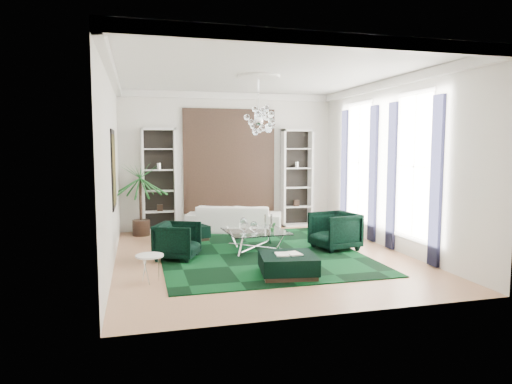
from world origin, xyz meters
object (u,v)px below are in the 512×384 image
object	(u,v)px
sofa	(234,218)
ottoman_side	(188,233)
side_table	(150,269)
palm	(140,189)
armchair_left	(178,241)
ottoman_front	(288,265)
armchair_right	(335,231)
coffee_table	(256,240)

from	to	relation	value
sofa	ottoman_side	bearing A→B (deg)	52.05
ottoman_side	side_table	bearing A→B (deg)	-106.86
sofa	ottoman_side	size ratio (longest dim) A/B	2.96
sofa	palm	xyz separation A→B (m)	(-2.45, 0.10, 0.86)
armchair_left	ottoman_front	distance (m)	2.52
sofa	palm	distance (m)	2.60
armchair_right	coffee_table	bearing A→B (deg)	-112.32
ottoman_side	palm	distance (m)	1.78
sofa	ottoman_front	distance (m)	4.40
armchair_left	armchair_right	world-z (taller)	armchair_right
armchair_left	side_table	bearing A→B (deg)	-177.98
sofa	armchair_right	xyz separation A→B (m)	(1.75, -2.65, 0.05)
ottoman_side	sofa	bearing A→B (deg)	32.20
sofa	ottoman_side	world-z (taller)	sofa
side_table	palm	bearing A→B (deg)	91.35
armchair_right	ottoman_side	distance (m)	3.59
sofa	ottoman_side	xyz separation A→B (m)	(-1.35, -0.85, -0.18)
ottoman_front	coffee_table	bearing A→B (deg)	91.36
sofa	side_table	world-z (taller)	sofa
ottoman_side	ottoman_front	distance (m)	3.82
armchair_left	ottoman_front	size ratio (longest dim) A/B	0.85
ottoman_front	side_table	world-z (taller)	side_table
coffee_table	ottoman_side	distance (m)	1.98
armchair_left	armchair_right	size ratio (longest dim) A/B	0.90
ottoman_front	palm	bearing A→B (deg)	119.05
ottoman_front	side_table	distance (m)	2.41
armchair_left	coffee_table	size ratio (longest dim) A/B	0.64
ottoman_side	armchair_left	bearing A→B (deg)	-102.53
sofa	ottoman_front	xyz separation A→B (m)	(0.05, -4.40, -0.17)
palm	coffee_table	bearing A→B (deg)	-44.41
ottoman_side	ottoman_front	size ratio (longest dim) A/B	0.87
armchair_right	coffee_table	distance (m)	1.80
sofa	armchair_right	bearing A→B (deg)	143.30
armchair_right	ottoman_side	size ratio (longest dim) A/B	1.09
armchair_left	ottoman_front	bearing A→B (deg)	-110.37
ottoman_front	side_table	xyz separation A→B (m)	(-2.40, 0.25, 0.03)
armchair_left	ottoman_side	xyz separation A→B (m)	(0.40, 1.80, -0.19)
ottoman_side	palm	bearing A→B (deg)	139.18
armchair_left	armchair_right	distance (m)	3.50
coffee_table	ottoman_side	xyz separation A→B (m)	(-1.35, 1.45, -0.03)
ottoman_side	palm	world-z (taller)	palm
armchair_left	ottoman_front	world-z (taller)	armchair_left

